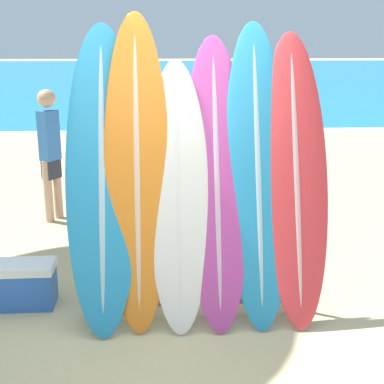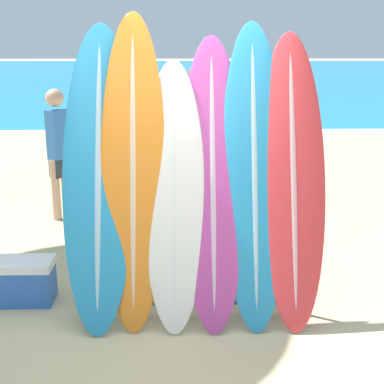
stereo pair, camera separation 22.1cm
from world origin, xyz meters
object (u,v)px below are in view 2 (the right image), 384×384
surfboard_slot_2 (174,194)px  person_near_water (58,149)px  person_far_right (136,111)px  surfboard_slot_5 (293,179)px  person_far_left (194,111)px  person_mid_beach (168,134)px  surfboard_slot_0 (99,175)px  cooler_box (20,281)px  surfboard_rack (194,265)px  surfboard_slot_1 (133,170)px  surfboard_slot_4 (254,174)px  surfboard_slot_3 (213,181)px

surfboard_slot_2 → person_near_water: bearing=119.7°
surfboard_slot_2 → person_far_right: (-0.85, 7.06, -0.18)m
surfboard_slot_2 → surfboard_slot_5: bearing=2.7°
person_far_left → person_mid_beach: bearing=-9.5°
surfboard_slot_5 → surfboard_slot_0: bearing=179.3°
surfboard_slot_5 → cooler_box: size_ratio=3.81×
surfboard_slot_5 → person_near_water: bearing=133.5°
surfboard_rack → surfboard_slot_1: (-0.49, 0.10, 0.79)m
surfboard_rack → person_far_left: 6.15m
surfboard_rack → person_far_left: person_far_left is taller
surfboard_slot_2 → person_far_right: 7.12m
person_far_right → surfboard_slot_4: bearing=73.1°
surfboard_slot_1 → cooler_box: (-1.06, 0.20, -1.05)m
surfboard_slot_0 → person_near_water: bearing=109.3°
surfboard_slot_2 → surfboard_slot_4: bearing=5.7°
person_near_water → surfboard_slot_0: bearing=-127.6°
person_near_water → person_far_right: (0.66, 4.41, -0.04)m
surfboard_slot_1 → cooler_box: surfboard_slot_1 is taller
person_far_left → person_far_right: person_far_left is taller
person_far_right → cooler_box: bearing=56.5°
person_mid_beach → person_far_left: person_far_left is taller
surfboard_slot_2 → surfboard_slot_3: surfboard_slot_3 is taller
surfboard_slot_1 → surfboard_slot_3: 0.65m
surfboard_slot_1 → surfboard_slot_5: size_ratio=1.07×
surfboard_slot_2 → person_mid_beach: bearing=91.9°
surfboard_slot_3 → person_near_water: size_ratio=1.37×
surfboard_slot_0 → surfboard_slot_2: surfboard_slot_0 is taller
surfboard_slot_1 → surfboard_slot_3: surfboard_slot_1 is taller
surfboard_slot_2 → surfboard_slot_5: (0.96, 0.05, 0.11)m
surfboard_slot_5 → person_mid_beach: bearing=105.2°
surfboard_slot_3 → surfboard_slot_4: 0.34m
person_mid_beach → surfboard_slot_5: bearing=-166.0°
surfboard_rack → person_near_water: person_near_water is taller
surfboard_slot_0 → surfboard_slot_1: surfboard_slot_1 is taller
surfboard_slot_1 → surfboard_slot_4: size_ratio=1.03×
person_near_water → cooler_box: 2.51m
surfboard_slot_4 → surfboard_slot_5: (0.31, -0.02, -0.04)m
surfboard_slot_1 → person_near_water: surfboard_slot_1 is taller
surfboard_rack → surfboard_slot_4: size_ratio=0.79×
surfboard_slot_1 → surfboard_slot_4: surfboard_slot_1 is taller
surfboard_slot_0 → surfboard_slot_5: (1.57, -0.02, -0.04)m
surfboard_rack → person_far_right: 7.19m
person_far_right → cooler_box: (-0.53, -6.81, -0.68)m
surfboard_slot_1 → person_far_right: surfboard_slot_1 is taller
person_far_left → surfboard_slot_3: bearing=3.5°
surfboard_rack → surfboard_slot_3: (0.15, 0.10, 0.70)m
person_far_right → surfboard_slot_1: bearing=65.2°
surfboard_slot_1 → surfboard_slot_3: (0.64, -0.00, -0.09)m
surfboard_rack → person_far_left: (0.17, 6.13, 0.53)m
person_far_left → cooler_box: bearing=-12.7°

